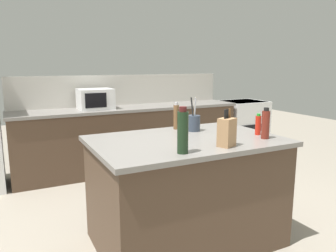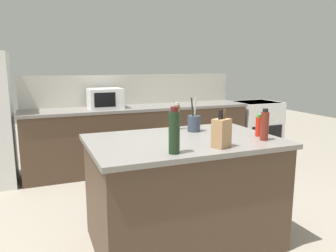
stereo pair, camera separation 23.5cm
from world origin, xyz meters
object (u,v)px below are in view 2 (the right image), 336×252
Objects in this scene: microwave at (105,98)px; utensil_crock at (194,123)px; wine_bottle at (174,132)px; range_oven at (255,127)px; hot_sauce_bottle at (258,126)px; pepper_grinder at (177,117)px; knife_block at (221,133)px; vinegar_bottle at (265,125)px.

utensil_crock is at bearing -77.31° from microwave.
utensil_crock is 0.96× the size of wine_bottle.
range_oven is 2.70m from microwave.
hot_sauce_bottle is 0.57× the size of wine_bottle.
range_oven is at bearing 37.97° from pepper_grinder.
knife_block is 0.55m from hot_sauce_bottle.
knife_block is 1.52× the size of hot_sauce_bottle.
wine_bottle reaches higher than hot_sauce_bottle.
pepper_grinder is at bearing 124.53° from vinegar_bottle.
hot_sauce_bottle is 0.72× the size of vinegar_bottle.
microwave is 2.59m from knife_block.
wine_bottle reaches higher than vinegar_bottle.
utensil_crock reaches higher than pepper_grinder.
microwave is 2.50m from hot_sauce_bottle.
hot_sauce_bottle is (0.51, 0.22, -0.02)m from knife_block.
microwave reaches higher than pepper_grinder.
wine_bottle is (-2.67, -2.59, 0.63)m from range_oven.
knife_block is (-2.27, -2.57, 0.59)m from range_oven.
vinegar_bottle is (0.82, -2.49, -0.02)m from microwave.
wine_bottle is (-0.48, -0.64, 0.08)m from utensil_crock.
utensil_crock is 1.21× the size of vinegar_bottle.
pepper_grinder is (-0.03, 0.78, 0.01)m from knife_block.
knife_block is 1.10× the size of pepper_grinder.
wine_bottle is at bearing -135.86° from range_oven.
microwave is at bearing 74.48° from knife_block.
knife_block is at bearing -82.01° from microwave.
microwave is 2.00m from utensil_crock.
knife_block is (0.36, -2.57, -0.03)m from microwave.
knife_block reaches higher than hot_sauce_bottle.
vinegar_bottle is 0.79× the size of wine_bottle.
vinegar_bottle reaches higher than pepper_grinder.
vinegar_bottle is (-1.81, -2.49, 0.60)m from range_oven.
range_oven is 3.48× the size of pepper_grinder.
vinegar_bottle is (-0.05, -0.15, 0.03)m from hot_sauce_bottle.
wine_bottle reaches higher than knife_block.
wine_bottle reaches higher than utensil_crock.
microwave is 1.78× the size of pepper_grinder.
range_oven is at bearing 54.00° from vinegar_bottle.
vinegar_bottle is 1.00× the size of pepper_grinder.
vinegar_bottle is at bearing 6.32° from wine_bottle.
vinegar_bottle is 0.85m from pepper_grinder.
pepper_grinder is (0.33, -1.79, -0.02)m from microwave.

